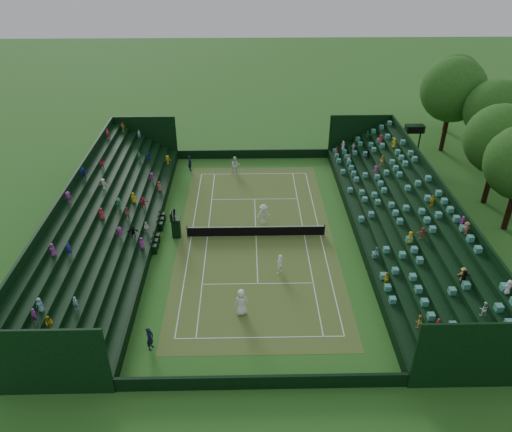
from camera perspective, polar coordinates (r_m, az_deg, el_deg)
The scene contains 19 objects.
ground at distance 42.36m, azimuth -0.00°, elevation -2.32°, with size 160.00×160.00×0.00m, color #2F6A21.
court_surface at distance 42.36m, azimuth -0.00°, elevation -2.31°, with size 12.97×26.77×0.01m, color #2E6F25.
perimeter_wall_north at distance 56.09m, azimuth -0.34°, elevation 7.10°, with size 17.17×0.20×1.00m, color black.
perimeter_wall_south at distance 30.03m, azimuth 0.66°, elevation -18.45°, with size 17.17×0.20×1.00m, color black.
perimeter_wall_east at distance 43.08m, azimuth 11.36°, elevation -1.59°, with size 0.20×31.77×1.00m, color black.
perimeter_wall_west at distance 42.79m, azimuth -11.44°, elevation -1.84°, with size 0.20×31.77×1.00m, color black.
north_grandstand at distance 43.63m, azimuth 16.87°, elevation -0.33°, with size 6.60×32.00×4.90m.
south_grandstand at distance 43.20m, azimuth -17.04°, elevation -0.69°, with size 6.60×32.00×4.90m.
tennis_net at distance 42.07m, azimuth -0.00°, elevation -1.72°, with size 11.67×0.10×1.06m.
scoreboard_tower at distance 58.18m, azimuth 17.66°, elevation 9.34°, with size 2.00×1.00×3.70m.
tree_row at distance 53.67m, azimuth 25.38°, elevation 9.83°, with size 9.43×36.20×10.62m.
umpire_chair at distance 42.24m, azimuth -9.16°, elevation -1.01°, with size 0.86×0.86×2.70m.
courtside_chairs at distance 42.97m, azimuth -11.10°, elevation -1.80°, with size 0.50×5.47×1.08m.
player_near_west at distance 34.10m, azimuth -1.68°, elevation -9.82°, with size 0.99×0.64×2.03m, color white.
player_near_east at distance 37.81m, azimuth 2.71°, elevation -5.48°, with size 0.60×0.39×1.64m, color white.
player_far_west at distance 52.40m, azimuth -2.36°, elevation 5.81°, with size 0.92×0.72×1.90m, color white.
player_far_east at distance 43.65m, azimuth 0.86°, elevation 0.23°, with size 1.21×0.70×1.87m, color white.
line_judge_north at distance 53.56m, azimuth -7.56°, elevation 6.02°, with size 0.62×0.41×1.70m, color black.
line_judge_south at distance 32.55m, azimuth -12.03°, elevation -13.52°, with size 0.61×0.40×1.67m, color black.
Camera 1 is at (-0.73, -35.33, 23.37)m, focal length 35.00 mm.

